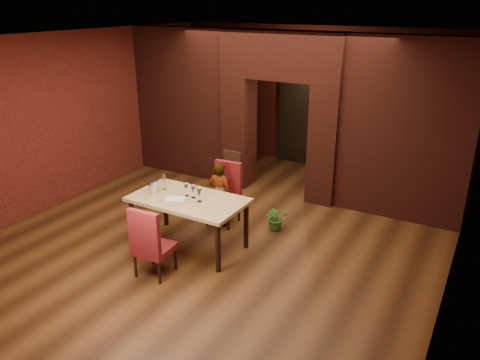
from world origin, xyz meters
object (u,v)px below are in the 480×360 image
object	(u,v)px
person_seated	(220,194)
wine_glass_c	(200,195)
chair_far	(223,195)
water_bottle	(164,182)
wine_glass_b	(193,192)
dining_table	(189,222)
wine_glass_a	(186,190)
wine_bucket	(154,186)
potted_plant	(276,218)
chair_near	(154,240)

from	to	relation	value
person_seated	wine_glass_c	size ratio (longest dim) A/B	5.16
chair_far	water_bottle	world-z (taller)	water_bottle
wine_glass_b	wine_glass_c	bearing A→B (deg)	-25.00
dining_table	wine_glass_b	world-z (taller)	wine_glass_b
wine_glass_c	water_bottle	size ratio (longest dim) A/B	0.82
dining_table	wine_glass_c	distance (m)	0.58
wine_glass_a	wine_bucket	world-z (taller)	wine_glass_a
potted_plant	wine_glass_a	bearing A→B (deg)	-131.46
chair_far	person_seated	distance (m)	0.08
chair_near	person_seated	size ratio (longest dim) A/B	0.94
person_seated	wine_glass_a	size ratio (longest dim) A/B	5.40
wine_glass_a	potted_plant	size ratio (longest dim) A/B	0.48
chair_near	dining_table	bearing A→B (deg)	-91.27
dining_table	chair_far	bearing A→B (deg)	88.29
water_bottle	chair_near	bearing A→B (deg)	-60.17
chair_near	wine_glass_c	xyz separation A→B (m)	(0.19, 0.89, 0.41)
chair_far	wine_glass_a	distance (m)	1.01
wine_glass_b	potted_plant	size ratio (longest dim) A/B	0.47
dining_table	water_bottle	distance (m)	0.78
chair_far	dining_table	bearing A→B (deg)	-95.46
dining_table	chair_near	distance (m)	0.91
wine_glass_b	wine_bucket	size ratio (longest dim) A/B	1.07
dining_table	wine_glass_a	world-z (taller)	wine_glass_a
chair_near	wine_glass_b	bearing A→B (deg)	-95.36
chair_far	wine_glass_c	distance (m)	1.09
person_seated	wine_bucket	bearing A→B (deg)	53.82
chair_far	potted_plant	xyz separation A→B (m)	(0.92, 0.24, -0.33)
wine_glass_c	potted_plant	xyz separation A→B (m)	(0.72, 1.24, -0.73)
chair_far	wine_glass_a	world-z (taller)	chair_far
water_bottle	potted_plant	distance (m)	2.01
wine_glass_b	chair_near	bearing A→B (deg)	-91.55
wine_glass_a	water_bottle	size ratio (longest dim) A/B	0.78
wine_glass_c	wine_bucket	xyz separation A→B (m)	(-0.86, -0.05, -0.01)
wine_glass_b	wine_glass_c	size ratio (longest dim) A/B	0.93
wine_glass_b	potted_plant	distance (m)	1.63
chair_near	wine_bucket	bearing A→B (deg)	-55.48
wine_bucket	dining_table	bearing A→B (deg)	5.98
chair_near	person_seated	bearing A→B (deg)	-93.00
person_seated	wine_glass_a	distance (m)	0.93
chair_far	chair_near	world-z (taller)	chair_far
wine_glass_a	chair_near	bearing A→B (deg)	-83.67
wine_bucket	water_bottle	distance (m)	0.19
chair_far	wine_bucket	size ratio (longest dim) A/B	5.63
water_bottle	wine_glass_b	bearing A→B (deg)	-3.84
dining_table	wine_bucket	xyz separation A→B (m)	(-0.62, -0.07, 0.52)
water_bottle	chair_far	bearing A→B (deg)	57.02
wine_bucket	potted_plant	xyz separation A→B (m)	(1.58, 1.28, -0.72)
chair_far	water_bottle	size ratio (longest dim) A/B	4.03
dining_table	wine_glass_c	world-z (taller)	wine_glass_c
wine_bucket	potted_plant	distance (m)	2.16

